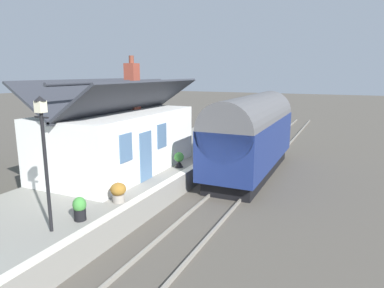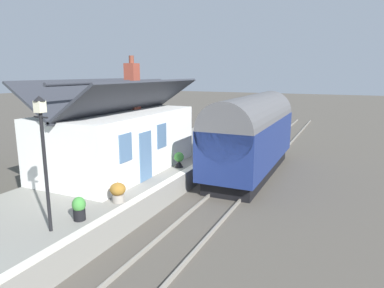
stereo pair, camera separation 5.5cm
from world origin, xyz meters
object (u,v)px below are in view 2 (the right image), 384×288
object	(u,v)px
planter_by_door	(179,159)
station_sign_board	(220,128)
bench_by_lamp	(207,133)
planter_edge_near	(79,208)
lamp_post_platform	(43,140)
station_building	(118,138)
train	(251,134)
planter_under_sign	(218,139)
planter_edge_far	(118,191)
planter_bench_right	(219,131)

from	to	relation	value
planter_by_door	station_sign_board	world-z (taller)	station_sign_board
bench_by_lamp	planter_edge_near	distance (m)	13.70
planter_edge_near	lamp_post_platform	bearing A→B (deg)	165.99
station_building	planter_edge_near	xyz separation A→B (m)	(-5.28, -2.37, -1.11)
train	planter_under_sign	distance (m)	4.32
station_sign_board	station_building	bearing A→B (deg)	159.12
train	planter_edge_far	bearing A→B (deg)	163.15
planter_under_sign	planter_edge_far	bearing A→B (deg)	-177.81
planter_edge_near	station_sign_board	size ratio (longest dim) A/B	0.48
station_sign_board	train	bearing A→B (deg)	-126.89
planter_edge_far	train	bearing A→B (deg)	-16.85
station_building	planter_under_sign	world-z (taller)	station_building
train	planter_bench_right	xyz separation A→B (m)	(5.60, 3.91, -0.92)
bench_by_lamp	station_sign_board	world-z (taller)	station_sign_board
bench_by_lamp	planter_bench_right	bearing A→B (deg)	-3.06
train	planter_edge_near	world-z (taller)	train
planter_edge_near	planter_under_sign	world-z (taller)	planter_edge_near
train	bench_by_lamp	bearing A→B (deg)	49.39
train	planter_by_door	size ratio (longest dim) A/B	12.57
station_building	station_sign_board	distance (m)	7.26
planter_bench_right	station_sign_board	world-z (taller)	station_sign_board
planter_bench_right	station_sign_board	distance (m)	4.07
station_building	planter_edge_near	size ratio (longest dim) A/B	10.69
planter_by_door	planter_edge_far	size ratio (longest dim) A/B	0.95
train	station_building	bearing A→B (deg)	133.95
planter_edge_far	station_sign_board	size ratio (longest dim) A/B	0.50
planter_edge_near	planter_by_door	bearing A→B (deg)	-0.48
planter_bench_right	lamp_post_platform	xyz separation A→B (m)	(-16.72, -0.96, 2.36)
train	planter_edge_far	size ratio (longest dim) A/B	11.92
planter_under_sign	bench_by_lamp	bearing A→B (deg)	64.34
station_building	planter_by_door	distance (m)	3.06
bench_by_lamp	planter_edge_far	size ratio (longest dim) A/B	1.79
planter_edge_near	planter_under_sign	bearing A→B (deg)	1.19
bench_by_lamp	planter_edge_near	bearing A→B (deg)	-174.52
planter_by_door	planter_edge_far	world-z (taller)	planter_edge_far
planter_edge_far	planter_under_sign	bearing A→B (deg)	2.19
planter_by_door	planter_edge_far	xyz separation A→B (m)	(-5.02, -0.11, 0.01)
planter_bench_right	planter_under_sign	world-z (taller)	planter_bench_right
lamp_post_platform	station_sign_board	bearing A→B (deg)	-1.98
train	planter_bench_right	size ratio (longest dim) A/B	14.27
train	station_building	distance (m)	7.07
train	planter_under_sign	bearing A→B (deg)	45.34
planter_by_door	station_sign_board	xyz separation A→B (m)	(5.29, -0.16, 0.80)
train	bench_by_lamp	distance (m)	5.36
bench_by_lamp	planter_edge_near	size ratio (longest dim) A/B	1.87
planter_edge_far	station_sign_board	xyz separation A→B (m)	(10.30, -0.05, 0.79)
train	lamp_post_platform	xyz separation A→B (m)	(-11.12, 2.95, 1.44)
planter_edge_far	planter_under_sign	size ratio (longest dim) A/B	0.93
planter_bench_right	planter_by_door	size ratio (longest dim) A/B	0.88
planter_edge_near	lamp_post_platform	distance (m)	2.51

